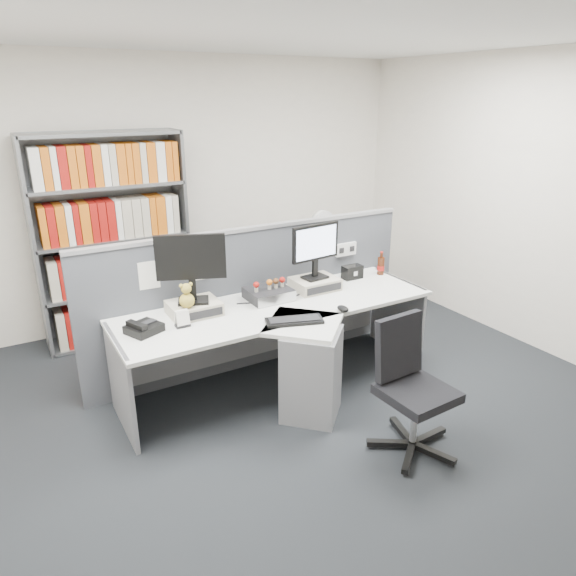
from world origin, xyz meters
TOP-DOWN VIEW (x-y plane):
  - ground at (0.00, 0.00)m, footprint 5.50×5.50m
  - room_shell at (0.00, 0.00)m, footprint 5.04×5.54m
  - partition at (0.00, 1.25)m, footprint 3.00×0.08m
  - desk at (0.00, 0.60)m, footprint 2.60×1.20m
  - monitor_riser_left at (-0.64, 0.98)m, footprint 0.38×0.31m
  - monitor_riser_right at (0.46, 0.98)m, footprint 0.38×0.31m
  - monitor_left at (-0.64, 0.98)m, footprint 0.50×0.24m
  - monitor_right at (0.46, 0.98)m, footprint 0.47×0.17m
  - desktop_pc at (0.00, 0.97)m, footprint 0.35×0.31m
  - figurines at (0.02, 0.96)m, footprint 0.29×0.05m
  - keyboard at (-0.06, 0.46)m, footprint 0.45×0.28m
  - mouse at (0.38, 0.45)m, footprint 0.07×0.12m
  - desk_phone at (-1.07, 0.84)m, footprint 0.28×0.27m
  - desk_calendar at (-0.80, 0.80)m, footprint 0.10×0.08m
  - plush_toy at (-0.72, 0.89)m, footprint 0.11×0.11m
  - speaker at (0.91, 1.05)m, footprint 0.18×0.10m
  - cola_bottle at (1.21, 1.01)m, footprint 0.07×0.07m
  - shelving_unit at (-0.90, 2.44)m, footprint 1.41×0.40m
  - filing_cabinet at (1.20, 1.99)m, footprint 0.45×0.61m
  - desk_fan at (1.20, 1.99)m, footprint 0.26×0.16m
  - office_chair at (0.37, -0.34)m, footprint 0.59×0.61m

SIDE VIEW (x-z plane):
  - ground at x=0.00m, z-range 0.00..0.00m
  - filing_cabinet at x=1.20m, z-range 0.00..0.70m
  - desk at x=0.00m, z-range 0.10..0.82m
  - office_chair at x=0.37m, z-range 0.03..0.95m
  - partition at x=0.00m, z-range 0.01..1.29m
  - keyboard at x=-0.06m, z-range 0.72..0.75m
  - mouse at x=0.38m, z-range 0.72..0.76m
  - desk_phone at x=-1.07m, z-range 0.71..0.80m
  - desktop_pc at x=0.00m, z-range 0.72..0.81m
  - monitor_riser_left at x=-0.64m, z-range 0.72..0.82m
  - monitor_riser_right at x=0.46m, z-range 0.72..0.82m
  - desk_calendar at x=-0.80m, z-range 0.71..0.84m
  - speaker at x=0.91m, z-range 0.72..0.84m
  - cola_bottle at x=1.21m, z-range 0.69..0.91m
  - figurines at x=0.02m, z-range 0.82..0.91m
  - plush_toy at x=-0.72m, z-range 0.81..1.00m
  - shelving_unit at x=-0.90m, z-range -0.02..1.98m
  - desk_fan at x=1.20m, z-range 0.76..1.21m
  - monitor_right at x=0.46m, z-range 0.87..1.34m
  - monitor_left at x=-0.64m, z-range 0.87..1.40m
  - room_shell at x=0.00m, z-range 0.43..3.15m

